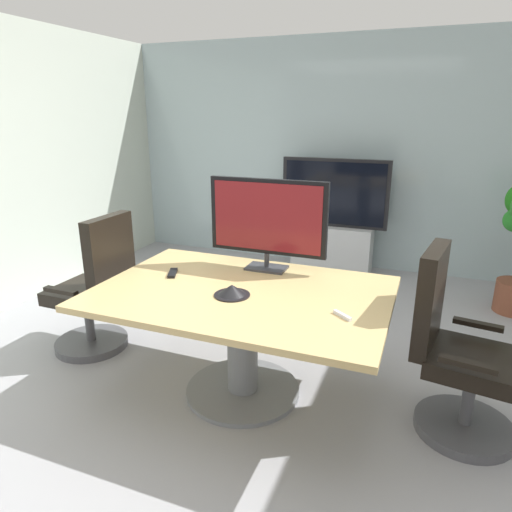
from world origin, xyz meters
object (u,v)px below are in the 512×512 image
(office_chair_left, at_px, (96,295))
(tv_monitor, at_px, (267,219))
(conference_table, at_px, (242,317))
(conference_phone, at_px, (232,291))
(office_chair_right, at_px, (456,359))
(wall_display_unit, at_px, (333,235))
(remote_control, at_px, (173,273))

(office_chair_left, distance_m, tv_monitor, 1.47)
(conference_table, xyz_separation_m, tv_monitor, (0.01, 0.44, 0.55))
(tv_monitor, distance_m, conference_phone, 0.63)
(office_chair_right, height_order, conference_phone, office_chair_right)
(conference_table, height_order, wall_display_unit, wall_display_unit)
(office_chair_left, relative_size, tv_monitor, 1.30)
(conference_table, distance_m, wall_display_unit, 2.62)
(conference_table, distance_m, office_chair_right, 1.28)
(conference_table, xyz_separation_m, conference_phone, (-0.02, -0.10, 0.22))
(wall_display_unit, height_order, conference_phone, wall_display_unit)
(tv_monitor, relative_size, remote_control, 4.94)
(office_chair_right, bearing_deg, conference_phone, 108.57)
(conference_phone, bearing_deg, tv_monitor, 86.94)
(office_chair_left, relative_size, office_chair_right, 1.00)
(office_chair_left, bearing_deg, wall_display_unit, 153.06)
(conference_table, distance_m, office_chair_left, 1.28)
(office_chair_left, bearing_deg, remote_control, 87.70)
(tv_monitor, height_order, wall_display_unit, tv_monitor)
(conference_table, relative_size, remote_control, 10.67)
(tv_monitor, height_order, conference_phone, tv_monitor)
(conference_table, bearing_deg, tv_monitor, 88.80)
(office_chair_left, height_order, remote_control, office_chair_left)
(office_chair_left, height_order, wall_display_unit, wall_display_unit)
(conference_phone, bearing_deg, office_chair_left, 169.55)
(conference_table, distance_m, tv_monitor, 0.70)
(office_chair_left, bearing_deg, tv_monitor, 104.25)
(tv_monitor, height_order, remote_control, tv_monitor)
(wall_display_unit, bearing_deg, tv_monitor, -90.44)
(office_chair_left, xyz_separation_m, wall_display_unit, (1.30, 2.49, -0.01))
(conference_table, xyz_separation_m, office_chair_right, (1.27, 0.12, -0.09))
(tv_monitor, bearing_deg, conference_table, -91.20)
(wall_display_unit, xyz_separation_m, conference_phone, (-0.05, -2.72, 0.33))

